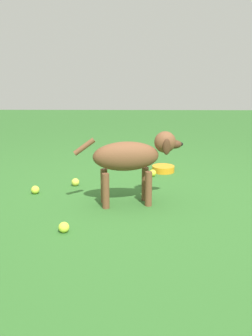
{
  "coord_description": "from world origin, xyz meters",
  "views": [
    {
      "loc": [
        -2.47,
        -0.07,
        0.94
      ],
      "look_at": [
        0.01,
        -0.03,
        0.28
      ],
      "focal_mm": 37.86,
      "sensor_mm": 36.0,
      "label": 1
    }
  ],
  "objects_px": {
    "dog": "(132,157)",
    "water_bowl": "(163,169)",
    "tennis_ball_2": "(64,227)",
    "tennis_ball_3": "(35,190)",
    "tennis_ball_1": "(75,182)",
    "tennis_ball_0": "(153,173)"
  },
  "relations": [
    {
      "from": "dog",
      "to": "water_bowl",
      "type": "bearing_deg",
      "value": 60.92
    },
    {
      "from": "tennis_ball_2",
      "to": "tennis_ball_3",
      "type": "bearing_deg",
      "value": 27.12
    },
    {
      "from": "dog",
      "to": "tennis_ball_2",
      "type": "xyz_separation_m",
      "value": [
        -0.5,
        0.42,
        -0.32
      ]
    },
    {
      "from": "dog",
      "to": "tennis_ball_3",
      "type": "relative_size",
      "value": 11.93
    },
    {
      "from": "tennis_ball_1",
      "to": "water_bowl",
      "type": "relative_size",
      "value": 0.3
    },
    {
      "from": "tennis_ball_0",
      "to": "tennis_ball_3",
      "type": "bearing_deg",
      "value": 117.78
    },
    {
      "from": "tennis_ball_0",
      "to": "water_bowl",
      "type": "xyz_separation_m",
      "value": [
        0.16,
        -0.11,
        -0.0
      ]
    },
    {
      "from": "tennis_ball_1",
      "to": "water_bowl",
      "type": "height_order",
      "value": "tennis_ball_1"
    },
    {
      "from": "tennis_ball_0",
      "to": "tennis_ball_1",
      "type": "bearing_deg",
      "value": 113.76
    },
    {
      "from": "dog",
      "to": "water_bowl",
      "type": "distance_m",
      "value": 0.99
    },
    {
      "from": "tennis_ball_2",
      "to": "water_bowl",
      "type": "distance_m",
      "value": 1.57
    },
    {
      "from": "tennis_ball_3",
      "to": "tennis_ball_1",
      "type": "bearing_deg",
      "value": -53.88
    },
    {
      "from": "water_bowl",
      "to": "tennis_ball_1",
      "type": "bearing_deg",
      "value": 120.24
    },
    {
      "from": "dog",
      "to": "tennis_ball_2",
      "type": "bearing_deg",
      "value": -139.69
    },
    {
      "from": "tennis_ball_0",
      "to": "tennis_ball_2",
      "type": "xyz_separation_m",
      "value": [
        -1.23,
        0.61,
        0.0
      ]
    },
    {
      "from": "tennis_ball_0",
      "to": "water_bowl",
      "type": "relative_size",
      "value": 0.3
    },
    {
      "from": "dog",
      "to": "tennis_ball_1",
      "type": "height_order",
      "value": "dog"
    },
    {
      "from": "dog",
      "to": "tennis_ball_1",
      "type": "bearing_deg",
      "value": 129.15
    },
    {
      "from": "tennis_ball_1",
      "to": "tennis_ball_3",
      "type": "relative_size",
      "value": 1.0
    },
    {
      "from": "tennis_ball_2",
      "to": "water_bowl",
      "type": "relative_size",
      "value": 0.3
    },
    {
      "from": "water_bowl",
      "to": "tennis_ball_0",
      "type": "bearing_deg",
      "value": 145.18
    },
    {
      "from": "dog",
      "to": "tennis_ball_0",
      "type": "distance_m",
      "value": 0.81
    }
  ]
}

